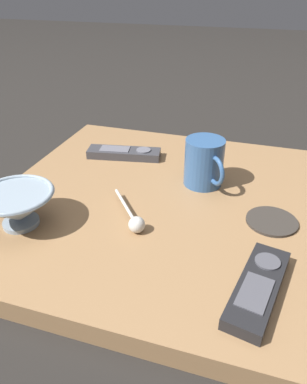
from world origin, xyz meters
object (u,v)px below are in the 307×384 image
(cereal_bowl, at_px, (17,206))
(teaspoon, at_px, (135,222))
(tv_remote_near, at_px, (124,153))
(coffee_mug, at_px, (204,163))
(tv_remote_far, at_px, (258,287))
(drink_coaster, at_px, (272,221))

(cereal_bowl, bearing_deg, teaspoon, 13.74)
(cereal_bowl, height_order, tv_remote_near, cereal_bowl)
(coffee_mug, distance_m, tv_remote_far, 0.31)
(coffee_mug, distance_m, tv_remote_near, 0.22)
(teaspoon, distance_m, tv_remote_near, 0.29)
(tv_remote_far, bearing_deg, coffee_mug, 114.99)
(coffee_mug, bearing_deg, tv_remote_near, 160.88)
(cereal_bowl, distance_m, coffee_mug, 0.37)
(tv_remote_far, bearing_deg, teaspoon, 157.55)
(coffee_mug, height_order, tv_remote_far, coffee_mug)
(cereal_bowl, relative_size, tv_remote_near, 0.74)
(coffee_mug, bearing_deg, drink_coaster, -34.96)
(cereal_bowl, relative_size, tv_remote_far, 0.75)
(teaspoon, xyz_separation_m, tv_remote_near, (-0.12, 0.26, -0.00))
(tv_remote_near, xyz_separation_m, tv_remote_far, (0.34, -0.35, -0.00))
(teaspoon, distance_m, drink_coaster, 0.25)
(coffee_mug, xyz_separation_m, tv_remote_far, (0.13, -0.28, -0.04))
(tv_remote_far, distance_m, drink_coaster, 0.18)
(drink_coaster, bearing_deg, teaspoon, -158.33)
(coffee_mug, relative_size, drink_coaster, 1.10)
(coffee_mug, xyz_separation_m, drink_coaster, (0.14, -0.10, -0.05))
(cereal_bowl, relative_size, drink_coaster, 1.46)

